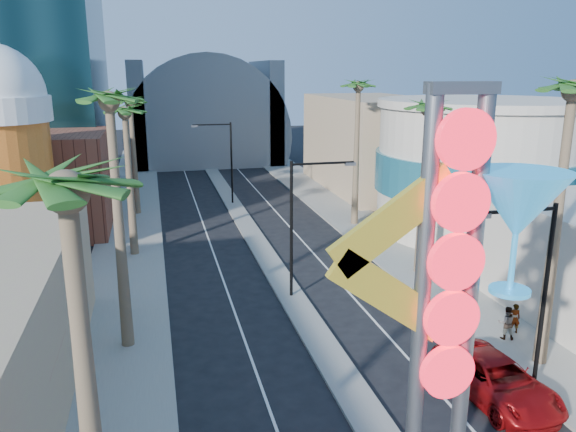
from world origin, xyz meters
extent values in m
cube|color=gray|center=(-9.50, 35.00, 0.07)|extent=(5.00, 100.00, 0.15)
cube|color=gray|center=(9.50, 35.00, 0.07)|extent=(5.00, 100.00, 0.15)
cube|color=gray|center=(0.00, 38.00, 0.07)|extent=(1.60, 84.00, 0.15)
cube|color=brown|center=(-16.00, 38.00, 4.00)|extent=(10.00, 10.00, 8.00)
cube|color=tan|center=(16.00, 48.00, 5.00)|extent=(10.00, 20.00, 10.00)
cylinder|color=#C25819|center=(-17.00, 30.00, 5.00)|extent=(6.40, 6.40, 10.00)
cylinder|color=beige|center=(18.00, 30.00, 5.00)|extent=(16.00, 16.00, 10.00)
cylinder|color=teal|center=(18.00, 30.00, 5.00)|extent=(16.60, 16.60, 3.00)
cylinder|color=beige|center=(18.00, 30.00, 10.30)|extent=(16.60, 16.60, 0.60)
cylinder|color=slate|center=(0.00, 72.00, 4.00)|extent=(22.00, 16.00, 22.00)
cube|color=slate|center=(-9.00, 72.00, 7.00)|extent=(2.00, 16.00, 14.00)
cube|color=slate|center=(9.00, 72.00, 7.00)|extent=(2.00, 16.00, 14.00)
cylinder|color=slate|center=(-0.70, 3.00, 6.50)|extent=(0.44, 0.44, 12.00)
cylinder|color=slate|center=(0.70, 3.00, 6.50)|extent=(0.44, 0.44, 12.00)
cube|color=slate|center=(0.00, 3.00, 12.40)|extent=(1.80, 0.50, 0.30)
cylinder|color=red|center=(0.00, 2.65, 11.20)|extent=(1.50, 0.25, 1.50)
cylinder|color=red|center=(0.00, 2.65, 9.65)|extent=(1.50, 0.25, 1.50)
cylinder|color=red|center=(0.00, 2.65, 8.10)|extent=(1.50, 0.25, 1.50)
cylinder|color=red|center=(0.00, 2.65, 6.55)|extent=(1.50, 0.25, 1.50)
cylinder|color=red|center=(0.00, 2.65, 5.00)|extent=(1.50, 0.25, 1.50)
cube|color=yellow|center=(-1.60, 3.00, 9.20)|extent=(3.47, 0.25, 2.80)
cube|color=yellow|center=(-1.60, 3.00, 7.20)|extent=(3.47, 0.25, 2.80)
cone|color=#238DCA|center=(1.90, 3.00, 9.40)|extent=(2.60, 2.60, 1.80)
cylinder|color=#238DCA|center=(1.90, 3.00, 7.80)|extent=(0.16, 0.16, 1.60)
cylinder|color=#238DCA|center=(1.90, 3.00, 7.00)|extent=(1.10, 1.10, 0.12)
cylinder|color=black|center=(0.00, 20.00, 4.00)|extent=(0.18, 0.18, 8.00)
cube|color=black|center=(1.80, 20.00, 7.80)|extent=(3.60, 0.12, 0.12)
cube|color=slate|center=(3.40, 20.00, 7.70)|extent=(0.60, 0.25, 0.18)
cylinder|color=black|center=(0.00, 44.00, 4.00)|extent=(0.18, 0.18, 8.00)
cube|color=black|center=(-1.80, 44.00, 7.80)|extent=(3.60, 0.12, 0.12)
cube|color=slate|center=(-3.40, 44.00, 7.70)|extent=(0.60, 0.25, 0.18)
cylinder|color=black|center=(7.20, 8.00, 4.00)|extent=(0.18, 0.18, 8.00)
cube|color=black|center=(5.58, 8.00, 7.80)|extent=(3.24, 0.12, 0.12)
cube|color=slate|center=(4.14, 8.00, 7.70)|extent=(0.60, 0.25, 0.18)
cylinder|color=brown|center=(-9.00, 2.00, 5.25)|extent=(0.40, 0.40, 10.50)
sphere|color=#254F1A|center=(-9.00, 2.00, 10.50)|extent=(2.40, 2.40, 2.40)
cylinder|color=brown|center=(-9.00, 16.00, 5.75)|extent=(0.40, 0.40, 11.50)
sphere|color=#254F1A|center=(-9.00, 16.00, 11.50)|extent=(2.40, 2.40, 2.40)
cylinder|color=brown|center=(-9.00, 30.00, 5.00)|extent=(0.40, 0.40, 10.00)
sphere|color=#254F1A|center=(-9.00, 30.00, 10.00)|extent=(2.40, 2.40, 2.40)
cylinder|color=brown|center=(-9.00, 42.00, 5.00)|extent=(0.40, 0.40, 10.00)
sphere|color=#254F1A|center=(-9.00, 42.00, 10.00)|extent=(2.40, 2.40, 2.40)
cylinder|color=brown|center=(9.00, 10.00, 6.00)|extent=(0.40, 0.40, 12.00)
sphere|color=#254F1A|center=(9.00, 10.00, 12.00)|extent=(2.40, 2.40, 2.40)
cylinder|color=brown|center=(9.00, 22.00, 5.25)|extent=(0.40, 0.40, 10.50)
sphere|color=#254F1A|center=(9.00, 22.00, 10.50)|extent=(2.40, 2.40, 2.40)
cylinder|color=brown|center=(9.00, 34.00, 5.75)|extent=(0.40, 0.40, 11.50)
sphere|color=#254F1A|center=(9.00, 34.00, 11.50)|extent=(2.40, 2.40, 2.40)
imported|color=maroon|center=(5.50, 8.09, 0.83)|extent=(3.24, 6.15, 1.65)
imported|color=gray|center=(9.58, 12.76, 0.92)|extent=(0.65, 0.53, 1.54)
imported|color=gray|center=(8.80, 12.29, 0.98)|extent=(0.98, 0.87, 1.66)
camera|label=1|loc=(-7.31, -9.42, 12.82)|focal=35.00mm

